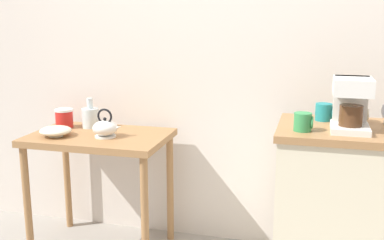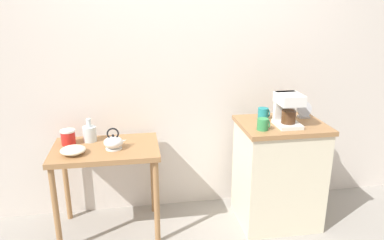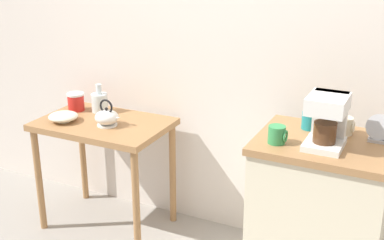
{
  "view_description": "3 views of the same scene",
  "coord_description": "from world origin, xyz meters",
  "views": [
    {
      "loc": [
        0.56,
        -2.43,
        1.44
      ],
      "look_at": [
        -0.07,
        -0.07,
        0.9
      ],
      "focal_mm": 43.72,
      "sensor_mm": 36.0,
      "label": 1
    },
    {
      "loc": [
        -0.44,
        -2.66,
        1.82
      ],
      "look_at": [
        -0.0,
        0.01,
        0.95
      ],
      "focal_mm": 34.2,
      "sensor_mm": 36.0,
      "label": 2
    },
    {
      "loc": [
        1.15,
        -2.43,
        1.86
      ],
      "look_at": [
        -0.02,
        -0.02,
        0.88
      ],
      "focal_mm": 47.73,
      "sensor_mm": 36.0,
      "label": 3
    }
  ],
  "objects": [
    {
      "name": "wooden_table",
      "position": [
        -0.68,
        0.06,
        0.64
      ],
      "size": [
        0.82,
        0.54,
        0.75
      ],
      "color": "#9E7044",
      "rests_on": "ground_plane"
    },
    {
      "name": "glass_carafe_vase",
      "position": [
        -0.81,
        0.21,
        0.81
      ],
      "size": [
        0.11,
        0.11,
        0.19
      ],
      "color": "silver",
      "rests_on": "wooden_table"
    },
    {
      "name": "canister_enamel",
      "position": [
        -0.97,
        0.16,
        0.81
      ],
      "size": [
        0.11,
        0.11,
        0.12
      ],
      "color": "red",
      "rests_on": "wooden_table"
    },
    {
      "name": "mug_tall_green",
      "position": [
        0.52,
        -0.16,
        0.94
      ],
      "size": [
        0.09,
        0.09,
        0.09
      ],
      "color": "#338C4C",
      "rests_on": "kitchen_counter"
    },
    {
      "name": "bowl_stoneware",
      "position": [
        -0.9,
        -0.05,
        0.78
      ],
      "size": [
        0.19,
        0.19,
        0.06
      ],
      "color": "beige",
      "rests_on": "wooden_table"
    },
    {
      "name": "teakettle",
      "position": [
        -0.61,
        0.01,
        0.8
      ],
      "size": [
        0.18,
        0.15,
        0.17
      ],
      "color": "white",
      "rests_on": "wooden_table"
    },
    {
      "name": "back_wall",
      "position": [
        0.1,
        0.44,
        1.4
      ],
      "size": [
        4.4,
        0.1,
        2.8
      ],
      "primitive_type": "cube",
      "color": "silver",
      "rests_on": "ground_plane"
    },
    {
      "name": "mug_dark_teal",
      "position": [
        0.61,
        0.11,
        0.94
      ],
      "size": [
        0.09,
        0.09,
        0.09
      ],
      "color": "teal",
      "rests_on": "kitchen_counter"
    },
    {
      "name": "mug_small_cream",
      "position": [
        0.79,
        0.11,
        0.94
      ],
      "size": [
        0.09,
        0.08,
        0.09
      ],
      "color": "beige",
      "rests_on": "kitchen_counter"
    },
    {
      "name": "kitchen_counter",
      "position": [
        0.73,
        -0.02,
        0.45
      ],
      "size": [
        0.68,
        0.55,
        0.89
      ],
      "color": "beige",
      "rests_on": "ground_plane"
    },
    {
      "name": "coffee_maker",
      "position": [
        0.73,
        -0.08,
        1.03
      ],
      "size": [
        0.18,
        0.22,
        0.26
      ],
      "color": "white",
      "rests_on": "kitchen_counter"
    }
  ]
}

